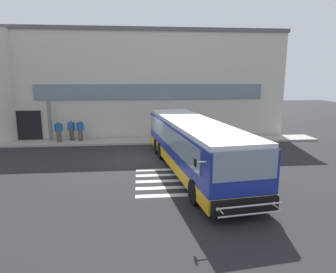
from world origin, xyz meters
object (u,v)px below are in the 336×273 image
Objects in this scene: bus_main_foreground at (193,147)px; passenger_near_column at (59,130)px; passenger_by_doorway at (72,128)px; entry_support_column at (50,120)px; passenger_at_curb_edge at (80,129)px; safety_bollard_yellow at (168,139)px.

passenger_near_column is at bearing 139.82° from bus_main_foreground.
passenger_near_column is 1.00× the size of passenger_by_doorway.
passenger_near_column is (-8.79, 7.42, -0.26)m from bus_main_foreground.
passenger_at_curb_edge is (2.33, -0.48, -0.62)m from entry_support_column.
entry_support_column is 12.60m from bus_main_foreground.
passenger_at_curb_edge is at bearing 168.58° from safety_bollard_yellow.
entry_support_column is 1.85× the size of passenger_at_curb_edge.
passenger_by_doorway is 7.41m from safety_bollard_yellow.
passenger_by_doorway reaches higher than safety_bollard_yellow.
passenger_at_curb_edge is (1.53, 0.26, 0.00)m from passenger_near_column.
bus_main_foreground is at bearing -83.39° from safety_bollard_yellow.
entry_support_column reaches higher than passenger_by_doorway.
passenger_by_doorway and passenger_at_curb_edge have the same top height.
passenger_near_column is 8.14m from safety_bollard_yellow.
passenger_by_doorway is (1.64, -0.25, -0.58)m from entry_support_column.
bus_main_foreground is 11.22m from passenger_by_doorway.
bus_main_foreground is 7.47× the size of passenger_by_doorway.
entry_support_column is 1.26m from passenger_near_column.
bus_main_foreground is at bearing -40.18° from passenger_near_column.
entry_support_column is 1.85× the size of passenger_by_doorway.
entry_support_column is 1.76m from passenger_by_doorway.
passenger_at_curb_edge is 6.68m from safety_bollard_yellow.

